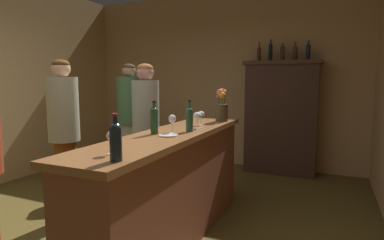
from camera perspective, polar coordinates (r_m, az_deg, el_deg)
wall_back at (r=5.70m, az=4.85°, el=7.20°), size 4.97×0.12×2.96m
bar_counter at (r=2.94m, az=-3.61°, el=-11.98°), size 0.54×2.45×1.01m
display_cabinet at (r=5.18m, az=15.66°, el=0.76°), size 1.16×0.40×1.77m
wine_bottle_riesling at (r=2.73m, az=-6.79°, el=0.19°), size 0.07×0.07×0.29m
wine_bottle_pinot at (r=1.85m, az=-13.54°, el=-3.45°), size 0.07×0.07×0.27m
wine_bottle_merlot at (r=2.84m, az=-0.46°, el=0.35°), size 0.06×0.06×0.29m
wine_glass_front at (r=2.03m, az=-14.24°, el=-2.98°), size 0.06×0.06×0.15m
wine_glass_mid at (r=2.74m, az=-3.58°, el=0.10°), size 0.06×0.06×0.16m
wine_glass_rear at (r=3.04m, az=0.98°, el=0.64°), size 0.08×0.08×0.16m
wine_glass_spare at (r=3.23m, az=1.63°, el=0.94°), size 0.07×0.07×0.15m
flower_arrangement at (r=3.57m, az=5.33°, el=2.36°), size 0.15×0.16×0.37m
cheese_plate at (r=2.63m, az=-4.28°, el=-2.77°), size 0.16×0.16×0.01m
display_bottle_left at (r=5.23m, az=11.95°, el=11.65°), size 0.06×0.06×0.30m
display_bottle_midleft at (r=5.20m, az=13.92°, el=11.88°), size 0.06×0.06×0.34m
display_bottle_center at (r=5.17m, az=15.91°, el=11.61°), size 0.07×0.07×0.28m
display_bottle_midright at (r=5.15m, az=18.00°, el=11.50°), size 0.07×0.07×0.27m
display_bottle_right at (r=5.13m, az=20.13°, el=11.52°), size 0.07×0.07×0.29m
patron_near_entrance at (r=3.86m, az=-8.25°, el=-0.98°), size 0.32×0.32×1.67m
patron_redhead at (r=3.49m, az=-21.94°, el=-2.27°), size 0.31×0.31×1.68m
patron_tall at (r=4.71m, az=-11.08°, el=0.46°), size 0.37×0.37×1.71m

